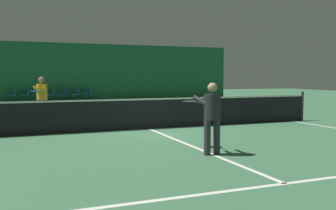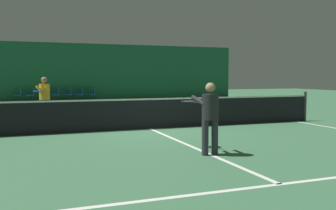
{
  "view_description": "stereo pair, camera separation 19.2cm",
  "coord_description": "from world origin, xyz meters",
  "px_view_note": "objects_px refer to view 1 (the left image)",
  "views": [
    {
      "loc": [
        -3.71,
        -10.91,
        1.63
      ],
      "look_at": [
        -0.01,
        -1.6,
        0.86
      ],
      "focal_mm": 40.0,
      "sensor_mm": 36.0,
      "label": 1
    },
    {
      "loc": [
        -3.53,
        -10.98,
        1.63
      ],
      "look_at": [
        -0.01,
        -1.6,
        0.86
      ],
      "focal_mm": 40.0,
      "sensor_mm": 36.0,
      "label": 2
    }
  ],
  "objects_px": {
    "tennis_net": "(149,112)",
    "courtside_chair_0": "(13,94)",
    "player_near": "(211,113)",
    "courtside_chair_6": "(88,93)",
    "courtside_chair_4": "(64,93)",
    "courtside_chair_5": "(76,93)",
    "courtside_chair_2": "(39,94)",
    "courtside_chair_3": "(52,94)",
    "player_far": "(42,96)",
    "courtside_chair_1": "(26,94)"
  },
  "relations": [
    {
      "from": "courtside_chair_4",
      "to": "courtside_chair_2",
      "type": "bearing_deg",
      "value": -90.0
    },
    {
      "from": "tennis_net",
      "to": "courtside_chair_5",
      "type": "distance_m",
      "value": 14.81
    },
    {
      "from": "tennis_net",
      "to": "player_far",
      "type": "distance_m",
      "value": 4.37
    },
    {
      "from": "courtside_chair_0",
      "to": "courtside_chair_1",
      "type": "bearing_deg",
      "value": 90.0
    },
    {
      "from": "player_far",
      "to": "courtside_chair_0",
      "type": "xyz_separation_m",
      "value": [
        -1.11,
        11.63,
        -0.45
      ]
    },
    {
      "from": "courtside_chair_0",
      "to": "courtside_chair_6",
      "type": "relative_size",
      "value": 1.0
    },
    {
      "from": "tennis_net",
      "to": "courtside_chair_6",
      "type": "height_order",
      "value": "tennis_net"
    },
    {
      "from": "courtside_chair_2",
      "to": "courtside_chair_0",
      "type": "bearing_deg",
      "value": -90.0
    },
    {
      "from": "courtside_chair_3",
      "to": "courtside_chair_6",
      "type": "xyz_separation_m",
      "value": [
        2.35,
        0.0,
        0.0
      ]
    },
    {
      "from": "courtside_chair_3",
      "to": "courtside_chair_4",
      "type": "height_order",
      "value": "same"
    },
    {
      "from": "tennis_net",
      "to": "courtside_chair_1",
      "type": "height_order",
      "value": "tennis_net"
    },
    {
      "from": "tennis_net",
      "to": "courtside_chair_0",
      "type": "height_order",
      "value": "tennis_net"
    },
    {
      "from": "player_near",
      "to": "courtside_chair_3",
      "type": "relative_size",
      "value": 1.78
    },
    {
      "from": "courtside_chair_2",
      "to": "player_far",
      "type": "bearing_deg",
      "value": -2.25
    },
    {
      "from": "courtside_chair_0",
      "to": "courtside_chair_2",
      "type": "relative_size",
      "value": 1.0
    },
    {
      "from": "courtside_chair_3",
      "to": "courtside_chair_6",
      "type": "height_order",
      "value": "same"
    },
    {
      "from": "player_far",
      "to": "courtside_chair_3",
      "type": "bearing_deg",
      "value": -171.72
    },
    {
      "from": "tennis_net",
      "to": "player_far",
      "type": "relative_size",
      "value": 7.46
    },
    {
      "from": "player_near",
      "to": "courtside_chair_5",
      "type": "relative_size",
      "value": 1.78
    },
    {
      "from": "tennis_net",
      "to": "player_near",
      "type": "height_order",
      "value": "player_near"
    },
    {
      "from": "tennis_net",
      "to": "courtside_chair_6",
      "type": "relative_size",
      "value": 14.29
    },
    {
      "from": "player_near",
      "to": "player_far",
      "type": "relative_size",
      "value": 0.93
    },
    {
      "from": "courtside_chair_5",
      "to": "courtside_chair_3",
      "type": "bearing_deg",
      "value": -90.0
    },
    {
      "from": "player_far",
      "to": "courtside_chair_6",
      "type": "bearing_deg",
      "value": 177.2
    },
    {
      "from": "player_near",
      "to": "courtside_chair_3",
      "type": "xyz_separation_m",
      "value": [
        -1.72,
        18.86,
        -0.39
      ]
    },
    {
      "from": "player_far",
      "to": "courtside_chair_6",
      "type": "xyz_separation_m",
      "value": [
        3.59,
        11.63,
        -0.45
      ]
    },
    {
      "from": "player_far",
      "to": "courtside_chair_2",
      "type": "height_order",
      "value": "player_far"
    },
    {
      "from": "courtside_chair_0",
      "to": "tennis_net",
      "type": "bearing_deg",
      "value": 15.43
    },
    {
      "from": "player_near",
      "to": "courtside_chair_4",
      "type": "height_order",
      "value": "player_near"
    },
    {
      "from": "player_far",
      "to": "courtside_chair_0",
      "type": "bearing_deg",
      "value": -160.17
    },
    {
      "from": "player_near",
      "to": "courtside_chair_5",
      "type": "bearing_deg",
      "value": -4.73
    },
    {
      "from": "courtside_chair_4",
      "to": "player_near",
      "type": "bearing_deg",
      "value": 2.82
    },
    {
      "from": "courtside_chair_4",
      "to": "player_far",
      "type": "bearing_deg",
      "value": -9.88
    },
    {
      "from": "tennis_net",
      "to": "courtside_chair_2",
      "type": "xyz_separation_m",
      "value": [
        -2.52,
        14.81,
        -0.03
      ]
    },
    {
      "from": "player_near",
      "to": "tennis_net",
      "type": "bearing_deg",
      "value": -5.45
    },
    {
      "from": "courtside_chair_1",
      "to": "courtside_chair_3",
      "type": "distance_m",
      "value": 1.57
    },
    {
      "from": "courtside_chair_1",
      "to": "courtside_chair_3",
      "type": "bearing_deg",
      "value": 90.0
    },
    {
      "from": "courtside_chair_0",
      "to": "courtside_chair_4",
      "type": "bearing_deg",
      "value": 90.0
    },
    {
      "from": "courtside_chair_4",
      "to": "courtside_chair_5",
      "type": "relative_size",
      "value": 1.0
    },
    {
      "from": "player_near",
      "to": "courtside_chair_5",
      "type": "height_order",
      "value": "player_near"
    },
    {
      "from": "player_far",
      "to": "courtside_chair_4",
      "type": "bearing_deg",
      "value": -175.51
    },
    {
      "from": "courtside_chair_2",
      "to": "courtside_chair_5",
      "type": "bearing_deg",
      "value": 90.0
    },
    {
      "from": "courtside_chair_1",
      "to": "courtside_chair_5",
      "type": "xyz_separation_m",
      "value": [
        3.14,
        0.0,
        0.0
      ]
    },
    {
      "from": "courtside_chair_2",
      "to": "courtside_chair_5",
      "type": "relative_size",
      "value": 1.0
    },
    {
      "from": "tennis_net",
      "to": "courtside_chair_2",
      "type": "relative_size",
      "value": 14.29
    },
    {
      "from": "courtside_chair_0",
      "to": "courtside_chair_1",
      "type": "relative_size",
      "value": 1.0
    },
    {
      "from": "courtside_chair_1",
      "to": "courtside_chair_4",
      "type": "xyz_separation_m",
      "value": [
        2.35,
        0.0,
        0.0
      ]
    },
    {
      "from": "courtside_chair_2",
      "to": "courtside_chair_3",
      "type": "relative_size",
      "value": 1.0
    },
    {
      "from": "courtside_chair_6",
      "to": "courtside_chair_4",
      "type": "bearing_deg",
      "value": -90.0
    },
    {
      "from": "courtside_chair_6",
      "to": "courtside_chair_2",
      "type": "bearing_deg",
      "value": -90.0
    }
  ]
}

